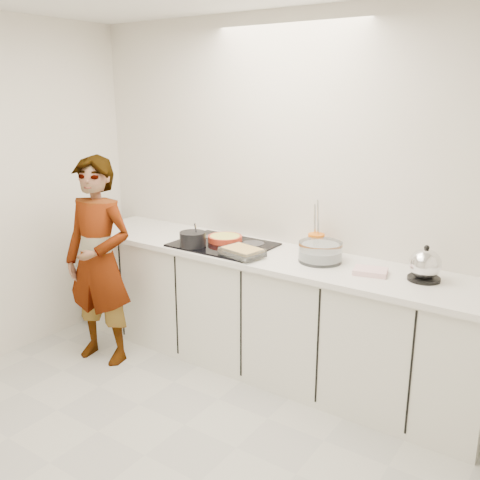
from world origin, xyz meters
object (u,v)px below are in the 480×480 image
Objects in this scene: baking_dish at (242,251)px; mixing_bowl at (320,253)px; tart_dish at (225,238)px; kettle at (425,266)px; saucepan at (193,239)px; cook at (99,262)px; utensil_crock at (316,244)px; hob at (223,245)px.

mixing_bowl is (0.49, 0.22, 0.02)m from baking_dish.
tart_dish is at bearing 143.92° from baking_dish.
saucepan is at bearing -170.94° from kettle.
utensil_crock is at bearing 18.64° from cook.
cook is (-0.75, -0.57, -0.12)m from hob.
utensil_crock reaches higher than baking_dish.
saucepan is 0.59× the size of mixing_bowl.
saucepan is at bearing -178.34° from baking_dish.
hob is 1.48m from kettle.
saucepan is 1.43× the size of utensil_crock.
saucepan is 0.74m from cook.
utensil_crock is (0.68, 0.21, 0.07)m from hob.
hob is 0.79m from mixing_bowl.
mixing_bowl is (0.93, 0.24, -0.00)m from saucepan.
utensil_crock is at bearing 171.26° from kettle.
cook reaches higher than mixing_bowl.
baking_dish is 0.54m from mixing_bowl.
saucepan reaches higher than mixing_bowl.
cook reaches higher than saucepan.
utensil_crock is (-0.11, 0.15, 0.01)m from mixing_bowl.
kettle reaches higher than tart_dish.
kettle is 2.33m from cook.
hob is 3.16× the size of kettle.
cook is at bearing -143.00° from hob.
baking_dish is 1.40× the size of kettle.
mixing_bowl is 0.22× the size of cook.
hob is 0.24m from saucepan.
saucepan is 0.93× the size of kettle.
saucepan is 0.67× the size of baking_dish.
hob is at bearing -163.08° from utensil_crock.
cook is at bearing -147.16° from saucepan.
kettle reaches higher than mixing_bowl.
cook is at bearing -157.82° from mixing_bowl.
utensil_crock is at bearing 16.92° from hob.
saucepan is at bearing -130.02° from hob.
kettle is (0.70, 0.02, 0.03)m from mixing_bowl.
saucepan is 1.65m from kettle.
saucepan reaches higher than utensil_crock.
utensil_crock is 0.09× the size of cook.
cook reaches higher than utensil_crock.
cook is (-1.53, -0.63, -0.18)m from mixing_bowl.
kettle reaches higher than saucepan.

